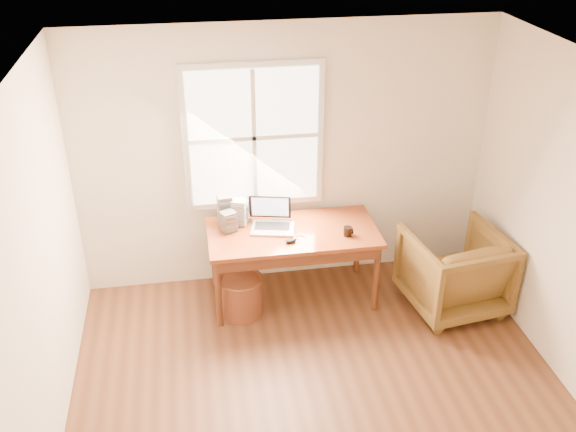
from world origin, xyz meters
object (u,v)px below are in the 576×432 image
Objects in this scene: desk at (293,233)px; armchair at (454,270)px; coffee_mug at (348,231)px; cd_stack_a at (239,212)px; laptop at (273,215)px; wicker_stool at (241,296)px.

desk is 1.83× the size of armchair.
armchair is at bearing -14.63° from desk.
cd_stack_a is (-0.97, 0.38, 0.08)m from coffee_mug.
laptop is at bearing 156.19° from coffee_mug.
wicker_stool is (-2.01, 0.20, -0.20)m from armchair.
laptop reaches higher than armchair.
desk is at bearing 19.80° from wicker_stool.
laptop is at bearing -27.62° from cd_stack_a.
coffee_mug reaches higher than armchair.
armchair is (1.49, -0.39, -0.33)m from desk.
wicker_stool is at bearing 175.60° from coffee_mug.
cd_stack_a is (0.04, 0.40, 0.68)m from wicker_stool.
desk is 0.26m from laptop.
desk is at bearing -22.82° from armchair.
wicker_stool is (-0.52, -0.19, -0.54)m from desk.
armchair is 9.81× the size of coffee_mug.
cd_stack_a is at bearing 156.58° from desk.
wicker_stool is at bearing -13.87° from armchair.
desk is at bearing 155.27° from coffee_mug.
coffee_mug is 0.35× the size of cd_stack_a.
coffee_mug is (0.67, -0.22, -0.11)m from laptop.
cd_stack_a reaches higher than wicker_stool.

